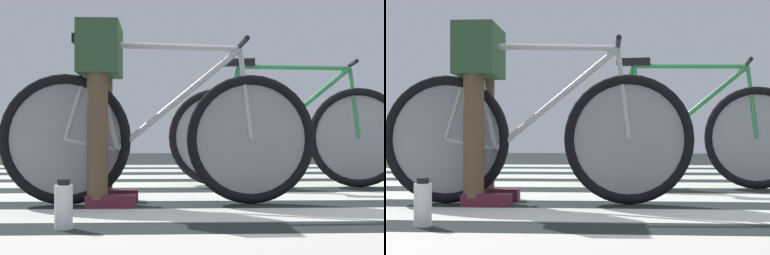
# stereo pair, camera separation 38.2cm
# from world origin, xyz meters

# --- Properties ---
(ground) EXTENTS (18.00, 14.00, 0.02)m
(ground) POSITION_xyz_m (0.00, 0.00, 0.01)
(ground) COLOR black
(crosswalk_markings) EXTENTS (5.37, 6.53, 0.00)m
(crosswalk_markings) POSITION_xyz_m (-0.06, 0.02, 0.02)
(crosswalk_markings) COLOR beige
(crosswalk_markings) RESTS_ON ground
(bicycle_1_of_2) EXTENTS (1.74, 0.52, 0.93)m
(bicycle_1_of_2) POSITION_xyz_m (-0.50, -0.33, 0.41)
(bicycle_1_of_2) COLOR black
(bicycle_1_of_2) RESTS_ON ground
(cyclist_1_of_2) EXTENTS (0.32, 0.41, 0.99)m
(cyclist_1_of_2) POSITION_xyz_m (-0.81, -0.34, 0.66)
(cyclist_1_of_2) COLOR brown
(cyclist_1_of_2) RESTS_ON ground
(bicycle_2_of_2) EXTENTS (1.73, 0.52, 0.93)m
(bicycle_2_of_2) POSITION_xyz_m (0.41, 0.65, 0.41)
(bicycle_2_of_2) COLOR black
(bicycle_2_of_2) RESTS_ON ground
(water_bottle) EXTENTS (0.07, 0.07, 0.21)m
(water_bottle) POSITION_xyz_m (-0.88, -1.10, 0.12)
(water_bottle) COLOR white
(water_bottle) RESTS_ON ground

